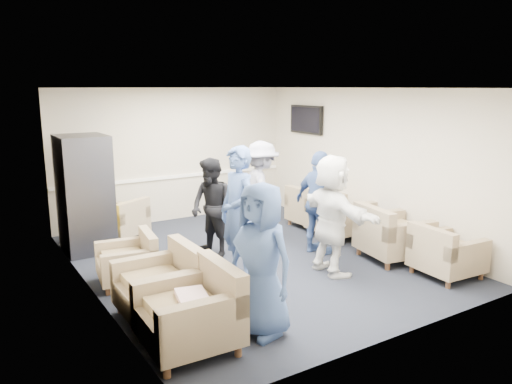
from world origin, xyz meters
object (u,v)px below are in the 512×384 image
armchair_right_midfar (337,217)px  vending_machine (85,194)px  armchair_left_mid (164,288)px  person_front_left (261,260)px  armchair_corner (122,222)px  person_back_left (212,208)px  armchair_right_far (312,210)px  person_front_right (332,215)px  armchair_right_near (444,255)px  armchair_right_midnear (390,237)px  armchair_left_near (194,314)px  person_mid_left (238,213)px  armchair_left_far (130,262)px  person_back_right (261,191)px  person_mid_right (319,203)px

armchair_right_midfar → vending_machine: vending_machine is taller
armchair_left_mid → person_front_left: size_ratio=0.53×
armchair_corner → person_back_left: person_back_left is taller
armchair_left_mid → person_front_left: person_front_left is taller
armchair_right_far → person_front_right: (-1.32, -2.11, 0.55)m
armchair_right_near → armchair_right_midnear: 0.96m
armchair_left_near → armchair_right_far: size_ratio=1.14×
armchair_left_near → person_mid_left: bearing=138.8°
armchair_left_far → armchair_corner: (0.55, 2.12, 0.01)m
person_mid_left → person_back_right: size_ratio=1.08×
armchair_left_near → person_front_left: person_front_left is taller
armchair_right_midfar → armchair_right_far: bearing=-2.8°
armchair_right_midnear → armchair_right_midfar: 1.38m
armchair_right_midfar → armchair_right_far: size_ratio=1.10×
armchair_right_near → vending_machine: 5.75m
armchair_left_near → armchair_right_midnear: armchair_left_near is taller
armchair_left_mid → person_front_left: (0.75, -0.98, 0.50)m
armchair_right_midfar → person_back_right: size_ratio=0.53×
person_mid_left → person_front_right: 1.38m
armchair_right_far → armchair_right_midfar: bearing=176.5°
armchair_right_midfar → person_back_right: 1.49m
armchair_right_midfar → person_mid_left: person_mid_left is taller
person_back_left → vending_machine: bearing=-143.2°
person_front_left → person_mid_right: (2.29, 1.81, -0.01)m
armchair_left_near → armchair_right_far: armchair_left_near is taller
person_mid_left → person_back_right: person_mid_left is taller
armchair_right_midnear → person_front_left: (-3.07, -0.97, 0.49)m
armchair_right_midfar → vending_machine: bearing=67.6°
armchair_corner → person_front_left: (0.21, -4.34, 0.55)m
person_mid_left → armchair_right_midnear: bearing=72.9°
armchair_right_midnear → vending_machine: bearing=62.1°
armchair_right_midnear → person_mid_left: (-2.44, 0.63, 0.58)m
armchair_right_midnear → armchair_corner: size_ratio=1.02×
person_front_left → person_mid_right: bearing=110.3°
armchair_right_midfar → armchair_right_near: bearing=-179.8°
armchair_right_near → person_back_right: person_back_right is taller
armchair_left_far → vending_machine: 1.94m
person_mid_left → person_back_left: bearing=170.5°
armchair_corner → person_back_right: 2.59m
armchair_right_midfar → person_mid_right: 1.14m
armchair_right_far → person_mid_left: size_ratio=0.45×
armchair_left_near → person_front_left: size_ratio=0.57×
armchair_right_far → armchair_corner: armchair_right_far is taller
armchair_left_near → armchair_right_midnear: size_ratio=0.90×
armchair_right_midfar → armchair_corner: armchair_right_midfar is taller
person_mid_right → armchair_left_mid: bearing=99.1°
armchair_right_midnear → armchair_left_mid: bearing=99.8°
armchair_left_near → vending_machine: size_ratio=0.50×
armchair_left_mid → armchair_corner: (0.54, 3.36, -0.05)m
armchair_right_near → person_front_right: size_ratio=0.50×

